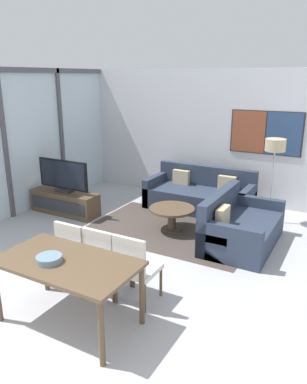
% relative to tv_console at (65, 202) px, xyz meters
% --- Properties ---
extents(wall_back, '(7.33, 0.09, 2.80)m').
position_rel_tv_console_xyz_m(wall_back, '(2.39, 2.39, 1.18)').
color(wall_back, silver).
rests_on(wall_back, ground_plane).
extents(window_wall_left, '(0.07, 6.07, 2.80)m').
position_rel_tv_console_xyz_m(window_wall_left, '(-0.81, -0.64, 1.31)').
color(window_wall_left, silver).
rests_on(window_wall_left, ground_plane).
extents(area_rug, '(2.89, 1.94, 0.01)m').
position_rel_tv_console_xyz_m(area_rug, '(2.25, 0.27, -0.22)').
color(area_rug, '#473D38').
rests_on(area_rug, ground_plane).
extents(tv_console, '(1.45, 0.45, 0.45)m').
position_rel_tv_console_xyz_m(tv_console, '(0.00, 0.00, 0.00)').
color(tv_console, brown).
rests_on(tv_console, ground_plane).
extents(television, '(1.18, 0.20, 0.64)m').
position_rel_tv_console_xyz_m(television, '(-0.00, 0.00, 0.55)').
color(television, '#2D2D33').
rests_on(television, tv_console).
extents(sofa_main, '(2.13, 0.98, 0.84)m').
position_rel_tv_console_xyz_m(sofa_main, '(2.25, 1.60, 0.05)').
color(sofa_main, '#2D384C').
rests_on(sofa_main, ground_plane).
extents(sofa_side, '(0.98, 1.64, 0.84)m').
position_rel_tv_console_xyz_m(sofa_side, '(3.44, 0.28, 0.04)').
color(sofa_side, '#2D384C').
rests_on(sofa_side, ground_plane).
extents(coffee_table, '(0.81, 0.81, 0.42)m').
position_rel_tv_console_xyz_m(coffee_table, '(2.25, 0.27, 0.09)').
color(coffee_table, brown).
rests_on(coffee_table, ground_plane).
extents(dining_table, '(1.54, 0.85, 0.76)m').
position_rel_tv_console_xyz_m(dining_table, '(2.43, -2.64, 0.45)').
color(dining_table, brown).
rests_on(dining_table, ground_plane).
extents(dining_chair_left, '(0.46, 0.46, 0.90)m').
position_rel_tv_console_xyz_m(dining_chair_left, '(1.99, -1.98, 0.27)').
color(dining_chair_left, beige).
rests_on(dining_chair_left, ground_plane).
extents(dining_chair_centre, '(0.46, 0.46, 0.90)m').
position_rel_tv_console_xyz_m(dining_chair_centre, '(2.43, -1.97, 0.27)').
color(dining_chair_centre, beige).
rests_on(dining_chair_centre, ground_plane).
extents(dining_chair_right, '(0.46, 0.46, 0.90)m').
position_rel_tv_console_xyz_m(dining_chair_right, '(2.86, -1.96, 0.27)').
color(dining_chair_right, beige).
rests_on(dining_chair_right, ground_plane).
extents(fruit_bowl, '(0.27, 0.27, 0.07)m').
position_rel_tv_console_xyz_m(fruit_bowl, '(2.29, -2.74, 0.57)').
color(fruit_bowl, slate).
rests_on(fruit_bowl, dining_table).
extents(floor_lamp, '(0.36, 0.36, 1.57)m').
position_rel_tv_console_xyz_m(floor_lamp, '(3.67, 1.52, 1.12)').
color(floor_lamp, '#2D2D33').
rests_on(floor_lamp, ground_plane).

